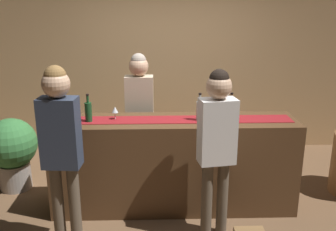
{
  "coord_description": "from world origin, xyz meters",
  "views": [
    {
      "loc": [
        -0.18,
        -3.89,
        2.27
      ],
      "look_at": [
        -0.07,
        0.0,
        1.09
      ],
      "focal_mm": 40.46,
      "sensor_mm": 36.0,
      "label": 1
    }
  ],
  "objects_px": {
    "customer_browsing": "(61,138)",
    "customer_sipping": "(217,137)",
    "wine_glass_near_customer": "(115,110)",
    "wine_glass_mid_counter": "(60,114)",
    "wine_bottle_green": "(88,112)",
    "potted_plant_tall": "(12,149)",
    "bartender": "(139,106)",
    "wine_bottle_amber": "(231,110)",
    "wine_bottle_clear": "(200,110)"
  },
  "relations": [
    {
      "from": "wine_bottle_amber",
      "to": "customer_sipping",
      "type": "xyz_separation_m",
      "value": [
        -0.23,
        -0.55,
        -0.11
      ]
    },
    {
      "from": "potted_plant_tall",
      "to": "wine_glass_near_customer",
      "type": "bearing_deg",
      "value": -18.93
    },
    {
      "from": "bartender",
      "to": "customer_sipping",
      "type": "distance_m",
      "value": 1.39
    },
    {
      "from": "customer_browsing",
      "to": "bartender",
      "type": "bearing_deg",
      "value": 67.05
    },
    {
      "from": "wine_bottle_green",
      "to": "potted_plant_tall",
      "type": "relative_size",
      "value": 0.33
    },
    {
      "from": "wine_bottle_green",
      "to": "customer_sipping",
      "type": "relative_size",
      "value": 0.18
    },
    {
      "from": "wine_bottle_amber",
      "to": "customer_browsing",
      "type": "bearing_deg",
      "value": -158.38
    },
    {
      "from": "wine_bottle_amber",
      "to": "customer_browsing",
      "type": "xyz_separation_m",
      "value": [
        -1.66,
        -0.66,
        -0.06
      ]
    },
    {
      "from": "wine_bottle_clear",
      "to": "potted_plant_tall",
      "type": "distance_m",
      "value": 2.39
    },
    {
      "from": "wine_glass_mid_counter",
      "to": "wine_bottle_clear",
      "type": "bearing_deg",
      "value": 2.46
    },
    {
      "from": "wine_bottle_clear",
      "to": "bartender",
      "type": "height_order",
      "value": "bartender"
    },
    {
      "from": "wine_glass_near_customer",
      "to": "potted_plant_tall",
      "type": "distance_m",
      "value": 1.54
    },
    {
      "from": "wine_glass_mid_counter",
      "to": "customer_sipping",
      "type": "relative_size",
      "value": 0.09
    },
    {
      "from": "customer_browsing",
      "to": "customer_sipping",
      "type": "bearing_deg",
      "value": 8.76
    },
    {
      "from": "wine_glass_near_customer",
      "to": "potted_plant_tall",
      "type": "xyz_separation_m",
      "value": [
        -1.33,
        0.46,
        -0.62
      ]
    },
    {
      "from": "wine_glass_near_customer",
      "to": "bartender",
      "type": "xyz_separation_m",
      "value": [
        0.24,
        0.55,
        -0.11
      ]
    },
    {
      "from": "wine_bottle_clear",
      "to": "bartender",
      "type": "bearing_deg",
      "value": 137.54
    },
    {
      "from": "wine_bottle_amber",
      "to": "customer_browsing",
      "type": "relative_size",
      "value": 0.17
    },
    {
      "from": "wine_glass_mid_counter",
      "to": "bartender",
      "type": "height_order",
      "value": "bartender"
    },
    {
      "from": "customer_browsing",
      "to": "wine_bottle_green",
      "type": "bearing_deg",
      "value": 81.86
    },
    {
      "from": "customer_sipping",
      "to": "potted_plant_tall",
      "type": "bearing_deg",
      "value": 146.54
    },
    {
      "from": "wine_bottle_green",
      "to": "potted_plant_tall",
      "type": "height_order",
      "value": "wine_bottle_green"
    },
    {
      "from": "wine_bottle_clear",
      "to": "bartender",
      "type": "relative_size",
      "value": 0.18
    },
    {
      "from": "bartender",
      "to": "potted_plant_tall",
      "type": "height_order",
      "value": "bartender"
    },
    {
      "from": "wine_glass_near_customer",
      "to": "customer_sipping",
      "type": "xyz_separation_m",
      "value": [
        1.01,
        -0.6,
        -0.1
      ]
    },
    {
      "from": "customer_sipping",
      "to": "customer_browsing",
      "type": "relative_size",
      "value": 0.97
    },
    {
      "from": "customer_sipping",
      "to": "wine_bottle_amber",
      "type": "bearing_deg",
      "value": 57.95
    },
    {
      "from": "wine_bottle_amber",
      "to": "potted_plant_tall",
      "type": "relative_size",
      "value": 0.33
    },
    {
      "from": "wine_bottle_amber",
      "to": "wine_bottle_clear",
      "type": "relative_size",
      "value": 1.0
    },
    {
      "from": "wine_glass_mid_counter",
      "to": "wine_glass_near_customer",
      "type": "bearing_deg",
      "value": 12.88
    },
    {
      "from": "wine_glass_near_customer",
      "to": "wine_glass_mid_counter",
      "type": "distance_m",
      "value": 0.57
    },
    {
      "from": "wine_bottle_clear",
      "to": "customer_browsing",
      "type": "bearing_deg",
      "value": -153.88
    },
    {
      "from": "wine_bottle_amber",
      "to": "wine_glass_mid_counter",
      "type": "relative_size",
      "value": 2.1
    },
    {
      "from": "wine_bottle_clear",
      "to": "customer_sipping",
      "type": "height_order",
      "value": "customer_sipping"
    },
    {
      "from": "bartender",
      "to": "potted_plant_tall",
      "type": "relative_size",
      "value": 1.85
    },
    {
      "from": "wine_bottle_amber",
      "to": "bartender",
      "type": "height_order",
      "value": "bartender"
    },
    {
      "from": "wine_glass_mid_counter",
      "to": "wine_bottle_green",
      "type": "bearing_deg",
      "value": 11.02
    },
    {
      "from": "wine_glass_near_customer",
      "to": "potted_plant_tall",
      "type": "relative_size",
      "value": 0.16
    },
    {
      "from": "wine_glass_near_customer",
      "to": "potted_plant_tall",
      "type": "height_order",
      "value": "wine_glass_near_customer"
    },
    {
      "from": "wine_bottle_clear",
      "to": "wine_glass_mid_counter",
      "type": "xyz_separation_m",
      "value": [
        -1.47,
        -0.06,
        -0.01
      ]
    },
    {
      "from": "wine_bottle_amber",
      "to": "bartender",
      "type": "xyz_separation_m",
      "value": [
        -1.01,
        0.6,
        -0.11
      ]
    },
    {
      "from": "wine_bottle_clear",
      "to": "bartender",
      "type": "xyz_separation_m",
      "value": [
        -0.67,
        0.61,
        -0.11
      ]
    },
    {
      "from": "bartender",
      "to": "customer_browsing",
      "type": "distance_m",
      "value": 1.42
    },
    {
      "from": "bartender",
      "to": "customer_browsing",
      "type": "relative_size",
      "value": 0.96
    },
    {
      "from": "bartender",
      "to": "customer_browsing",
      "type": "xyz_separation_m",
      "value": [
        -0.65,
        -1.26,
        0.05
      ]
    },
    {
      "from": "wine_bottle_green",
      "to": "bartender",
      "type": "height_order",
      "value": "bartender"
    },
    {
      "from": "wine_bottle_amber",
      "to": "wine_bottle_clear",
      "type": "distance_m",
      "value": 0.34
    },
    {
      "from": "wine_glass_near_customer",
      "to": "wine_bottle_clear",
      "type": "bearing_deg",
      "value": -4.1
    },
    {
      "from": "customer_browsing",
      "to": "wine_bottle_clear",
      "type": "bearing_deg",
      "value": 30.53
    },
    {
      "from": "bartender",
      "to": "customer_browsing",
      "type": "bearing_deg",
      "value": 63.26
    }
  ]
}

